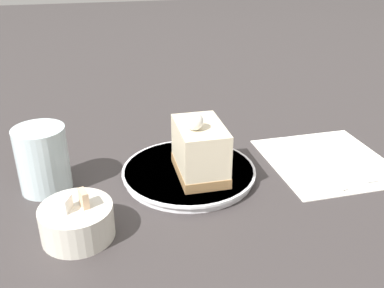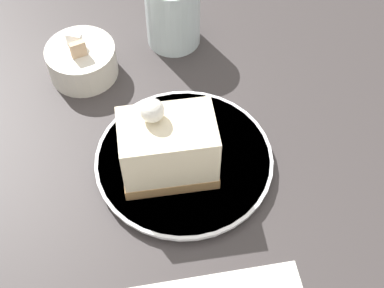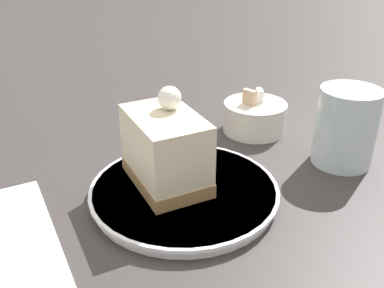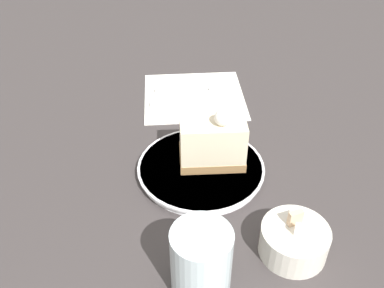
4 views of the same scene
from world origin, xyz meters
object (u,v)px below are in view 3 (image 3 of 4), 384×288
Objects in this scene: plate at (184,191)px; sugar_bowl at (255,117)px; drinking_glass at (346,127)px; cake_slice at (166,149)px.

plate is 2.29× the size of sugar_bowl.
sugar_bowl is 0.93× the size of drinking_glass.
drinking_glass is (0.23, -0.04, -0.01)m from cake_slice.
cake_slice is 1.17× the size of sugar_bowl.
plate is 0.22m from drinking_glass.
cake_slice is at bearing 171.24° from drinking_glass.
plate is at bearing -146.35° from sugar_bowl.
drinking_glass is (0.22, -0.02, 0.04)m from plate.
plate is 1.95× the size of cake_slice.
sugar_bowl is (0.18, 0.09, -0.03)m from cake_slice.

